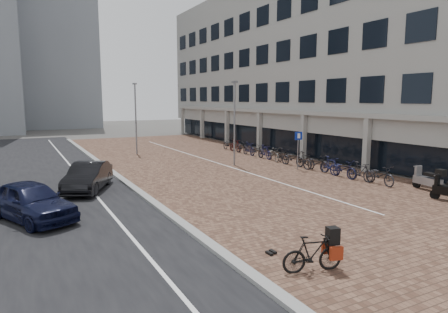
{
  "coord_description": "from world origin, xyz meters",
  "views": [
    {
      "loc": [
        -10.06,
        -13.02,
        4.42
      ],
      "look_at": [
        0.0,
        6.0,
        1.3
      ],
      "focal_mm": 31.59,
      "sensor_mm": 36.0,
      "label": 1
    }
  ],
  "objects_px": {
    "hero_bike": "(313,253)",
    "parking_sign": "(298,144)",
    "car_navy": "(31,201)",
    "car_dark": "(88,177)",
    "scooter_front": "(428,179)"
  },
  "relations": [
    {
      "from": "hero_bike",
      "to": "parking_sign",
      "type": "relative_size",
      "value": 0.7
    },
    {
      "from": "car_navy",
      "to": "car_dark",
      "type": "relative_size",
      "value": 1.02
    },
    {
      "from": "hero_bike",
      "to": "parking_sign",
      "type": "bearing_deg",
      "value": -22.27
    },
    {
      "from": "scooter_front",
      "to": "parking_sign",
      "type": "bearing_deg",
      "value": 111.45
    },
    {
      "from": "car_navy",
      "to": "hero_bike",
      "type": "distance_m",
      "value": 10.36
    },
    {
      "from": "hero_bike",
      "to": "parking_sign",
      "type": "height_order",
      "value": "parking_sign"
    },
    {
      "from": "car_dark",
      "to": "scooter_front",
      "type": "height_order",
      "value": "car_dark"
    },
    {
      "from": "car_dark",
      "to": "car_navy",
      "type": "bearing_deg",
      "value": -98.8
    },
    {
      "from": "car_dark",
      "to": "hero_bike",
      "type": "xyz_separation_m",
      "value": [
        3.58,
        -12.27,
        -0.17
      ]
    },
    {
      "from": "parking_sign",
      "to": "car_dark",
      "type": "bearing_deg",
      "value": -171.4
    },
    {
      "from": "car_navy",
      "to": "parking_sign",
      "type": "xyz_separation_m",
      "value": [
        15.29,
        3.76,
        0.9
      ]
    },
    {
      "from": "car_dark",
      "to": "parking_sign",
      "type": "height_order",
      "value": "parking_sign"
    },
    {
      "from": "car_navy",
      "to": "scooter_front",
      "type": "bearing_deg",
      "value": -37.32
    },
    {
      "from": "car_navy",
      "to": "hero_bike",
      "type": "height_order",
      "value": "car_navy"
    },
    {
      "from": "hero_bike",
      "to": "scooter_front",
      "type": "bearing_deg",
      "value": -53.06
    }
  ]
}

